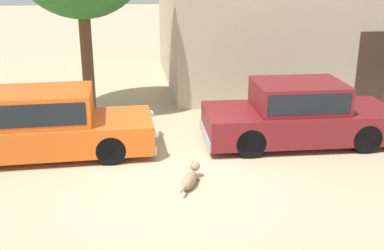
# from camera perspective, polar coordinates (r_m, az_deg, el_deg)

# --- Properties ---
(ground_plane) EXTENTS (80.00, 80.00, 0.00)m
(ground_plane) POSITION_cam_1_polar(r_m,az_deg,el_deg) (9.52, -2.06, -5.62)
(ground_plane) COLOR tan
(parked_sedan_nearest) EXTENTS (4.69, 1.79, 1.44)m
(parked_sedan_nearest) POSITION_cam_1_polar(r_m,az_deg,el_deg) (10.56, -17.25, 0.16)
(parked_sedan_nearest) COLOR #D15619
(parked_sedan_nearest) RESTS_ON ground_plane
(parked_sedan_second) EXTENTS (4.47, 1.88, 1.43)m
(parked_sedan_second) POSITION_cam_1_polar(r_m,az_deg,el_deg) (11.07, 12.66, 1.41)
(parked_sedan_second) COLOR maroon
(parked_sedan_second) RESTS_ON ground_plane
(stray_dog_spotted) EXTENTS (0.50, 1.03, 0.37)m
(stray_dog_spotted) POSITION_cam_1_polar(r_m,az_deg,el_deg) (8.91, -0.19, -6.34)
(stray_dog_spotted) COLOR #997F60
(stray_dog_spotted) RESTS_ON ground_plane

